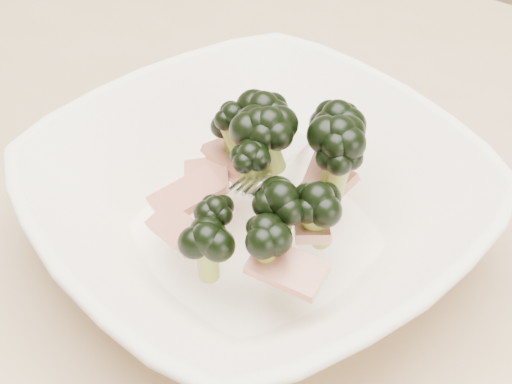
# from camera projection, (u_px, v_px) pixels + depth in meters

# --- Properties ---
(dining_table) EXTENTS (1.20, 0.80, 0.75)m
(dining_table) POSITION_uv_depth(u_px,v_px,m) (261.00, 245.00, 0.68)
(dining_table) COLOR tan
(dining_table) RESTS_ON ground
(broccoli_dish) EXTENTS (0.39, 0.39, 0.12)m
(broccoli_dish) POSITION_uv_depth(u_px,v_px,m) (259.00, 199.00, 0.52)
(broccoli_dish) COLOR white
(broccoli_dish) RESTS_ON dining_table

